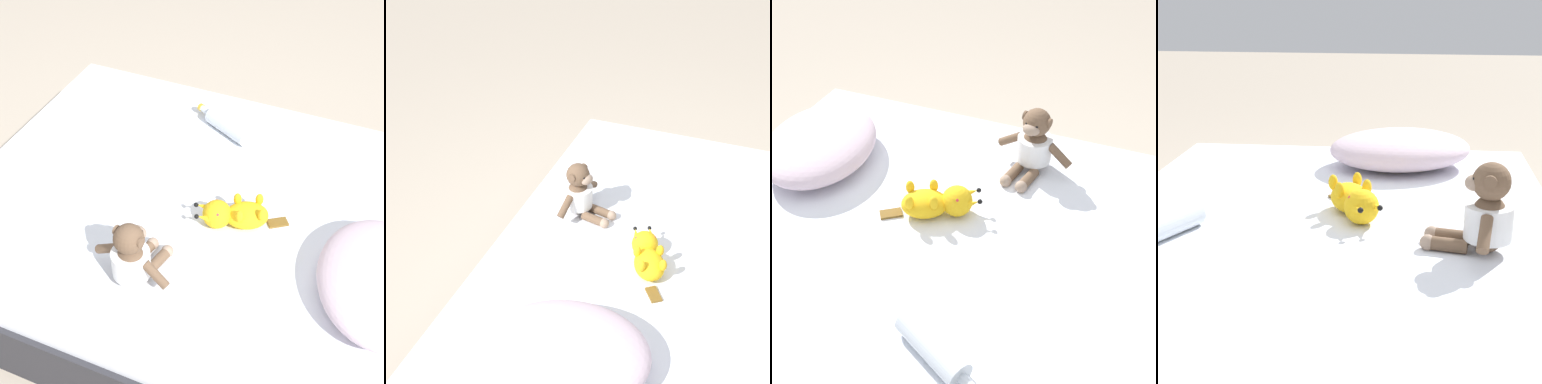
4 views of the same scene
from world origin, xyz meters
The scene contains 6 objects.
ground_plane centered at (0.00, 0.00, 0.00)m, with size 16.00×16.00×0.00m, color #B7A893.
bed centered at (0.00, 0.00, 0.21)m, with size 1.37×1.83×0.42m.
pillow centered at (0.19, 0.63, 0.49)m, with size 0.58×0.49×0.13m.
plush_monkey centered at (0.42, -0.09, 0.52)m, with size 0.24×0.29×0.24m.
plush_yellow_creature centered at (0.08, 0.12, 0.47)m, with size 0.19×0.32×0.10m.
glass_bottle centered at (-0.41, -0.09, 0.46)m, with size 0.18×0.28×0.07m.
Camera 1 is at (1.49, 0.57, 1.93)m, focal length 56.71 mm.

